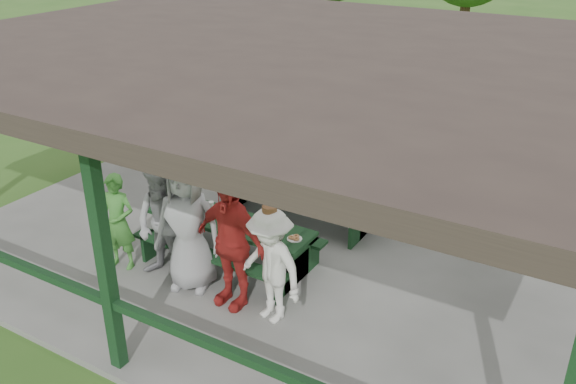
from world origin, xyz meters
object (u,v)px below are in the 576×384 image
Objects in this scene: contestant_grey_left at (164,224)px; spectator_lblue at (313,158)px; contestant_grey_mid at (188,226)px; picnic_table_far at (304,191)px; contestant_red at (230,242)px; contestant_white_fedora at (270,266)px; spectator_grey at (395,168)px; farm_trailer at (360,71)px; picnic_table_near at (230,236)px; contestant_green at (118,222)px; pickup_truck at (438,93)px; spectator_blue at (270,128)px.

contestant_grey_left reaches higher than spectator_lblue.
picnic_table_far is at bearing 65.79° from contestant_grey_mid.
picnic_table_far is 2.91m from contestant_red.
contestant_white_fedora is 3.82m from spectator_grey.
contestant_white_fedora reaches higher than farm_trailer.
picnic_table_near is 1.40× the size of contestant_red.
farm_trailer is (-2.58, 7.98, 0.14)m from picnic_table_far.
contestant_green is (-1.37, -0.93, 0.29)m from picnic_table_near.
farm_trailer is at bearing 82.09° from contestant_green.
contestant_green is at bearing -103.78° from farm_trailer.
picnic_table_far is 3.33m from contestant_green.
contestant_red is at bearing 59.78° from spectator_grey.
contestant_white_fedora is 0.40× the size of farm_trailer.
spectator_lblue is at bearing -91.10° from farm_trailer.
contestant_green is at bearing -118.15° from picnic_table_far.
contestant_green is at bearing 36.00° from spectator_grey.
contestant_white_fedora is at bearing -68.96° from picnic_table_far.
spectator_grey is 5.87m from pickup_truck.
contestant_white_fedora reaches higher than picnic_table_near.
contestant_grey_left is 1.07× the size of contestant_white_fedora.
contestant_red reaches higher than farm_trailer.
farm_trailer is (-3.03, 10.82, -0.34)m from contestant_red.
contestant_white_fedora is at bearing -90.34° from farm_trailer.
contestant_green is 4.82m from spectator_grey.
picnic_table_far is 1.65m from spectator_grey.
spectator_blue is 0.35× the size of pickup_truck.
farm_trailer is (-3.88, 7.04, -0.23)m from spectator_grey.
pickup_truck is at bearing 96.84° from contestant_red.
contestant_grey_left is at bearing -175.03° from contestant_red.
contestant_grey_mid is (1.25, 0.13, 0.22)m from contestant_green.
farm_trailer reaches higher than picnic_table_near.
contestant_white_fedora reaches higher than pickup_truck.
contestant_red reaches higher than contestant_green.
contestant_grey_mid is 1.17× the size of contestant_white_fedora.
contestant_red is (0.64, -0.84, 0.49)m from picnic_table_near.
contestant_grey_left is 0.43× the size of farm_trailer.
spectator_grey is at bearing 63.12° from picnic_table_near.
contestant_green is at bearing -145.98° from picnic_table_near.
picnic_table_near is 10.27m from farm_trailer.
pickup_truck is 1.30× the size of farm_trailer.
farm_trailer is (-2.80, 1.28, -0.03)m from pickup_truck.
spectator_blue reaches higher than picnic_table_near.
picnic_table_near is 2.73m from spectator_lblue.
contestant_green is at bearing -172.01° from contestant_red.
contestant_grey_left is at bearing -104.62° from picnic_table_far.
contestant_white_fedora is 0.31× the size of pickup_truck.
pickup_truck is (0.96, 9.54, -0.25)m from contestant_grey_left.
picnic_table_near is 1.66× the size of spectator_lblue.
spectator_grey is (1.61, 3.74, -0.13)m from contestant_grey_mid.
spectator_lblue is (-0.66, 3.55, -0.15)m from contestant_red.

